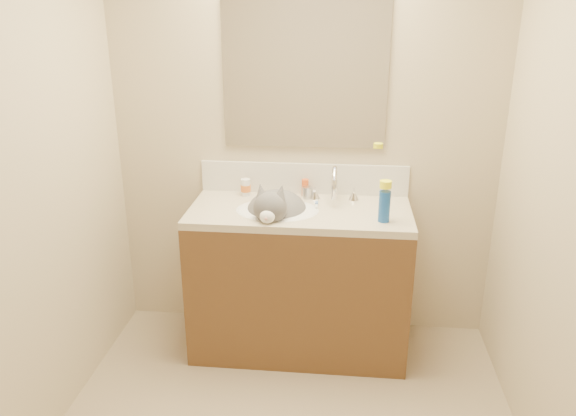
% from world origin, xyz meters
% --- Properties ---
extents(room_shell, '(2.24, 2.54, 2.52)m').
position_xyz_m(room_shell, '(0.00, 0.00, 1.49)').
color(room_shell, tan).
rests_on(room_shell, ground).
extents(vanity_cabinet, '(1.20, 0.55, 0.82)m').
position_xyz_m(vanity_cabinet, '(0.00, 0.97, 0.41)').
color(vanity_cabinet, '#54371D').
rests_on(vanity_cabinet, ground).
extents(counter_slab, '(1.20, 0.55, 0.04)m').
position_xyz_m(counter_slab, '(0.00, 0.97, 0.84)').
color(counter_slab, '#C1B298').
rests_on(counter_slab, vanity_cabinet).
extents(basin, '(0.45, 0.36, 0.14)m').
position_xyz_m(basin, '(-0.12, 0.94, 0.79)').
color(basin, white).
rests_on(basin, vanity_cabinet).
extents(faucet, '(0.28, 0.20, 0.21)m').
position_xyz_m(faucet, '(0.18, 1.11, 0.95)').
color(faucet, silver).
rests_on(faucet, counter_slab).
extents(cat, '(0.38, 0.48, 0.35)m').
position_xyz_m(cat, '(-0.13, 0.95, 0.84)').
color(cat, '#514E51').
rests_on(cat, basin).
extents(backsplash, '(1.20, 0.02, 0.18)m').
position_xyz_m(backsplash, '(0.00, 1.24, 0.95)').
color(backsplash, silver).
rests_on(backsplash, counter_slab).
extents(mirror, '(0.90, 0.02, 0.80)m').
position_xyz_m(mirror, '(0.00, 1.24, 1.54)').
color(mirror, white).
rests_on(mirror, room_shell).
extents(pill_bottle, '(0.07, 0.07, 0.10)m').
position_xyz_m(pill_bottle, '(-0.33, 1.16, 0.91)').
color(pill_bottle, silver).
rests_on(pill_bottle, counter_slab).
extents(pill_label, '(0.08, 0.08, 0.04)m').
position_xyz_m(pill_label, '(-0.33, 1.16, 0.90)').
color(pill_label, orange).
rests_on(pill_label, pill_bottle).
extents(silver_jar, '(0.07, 0.07, 0.07)m').
position_xyz_m(silver_jar, '(0.03, 1.16, 0.89)').
color(silver_jar, '#B7B7BC').
rests_on(silver_jar, counter_slab).
extents(amber_bottle, '(0.05, 0.05, 0.10)m').
position_xyz_m(amber_bottle, '(0.01, 1.19, 0.91)').
color(amber_bottle, '#DF531A').
rests_on(amber_bottle, counter_slab).
extents(toothbrush, '(0.02, 0.13, 0.01)m').
position_xyz_m(toothbrush, '(0.09, 1.05, 0.86)').
color(toothbrush, silver).
rests_on(toothbrush, counter_slab).
extents(toothbrush_head, '(0.02, 0.03, 0.02)m').
position_xyz_m(toothbrush_head, '(0.09, 1.05, 0.87)').
color(toothbrush_head, '#5D7EC7').
rests_on(toothbrush_head, counter_slab).
extents(spray_can, '(0.07, 0.07, 0.16)m').
position_xyz_m(spray_can, '(0.44, 0.83, 0.94)').
color(spray_can, '#16499E').
rests_on(spray_can, counter_slab).
extents(spray_cap, '(0.08, 0.08, 0.04)m').
position_xyz_m(spray_cap, '(0.44, 0.83, 1.06)').
color(spray_cap, '#FDFF1A').
rests_on(spray_cap, spray_can).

